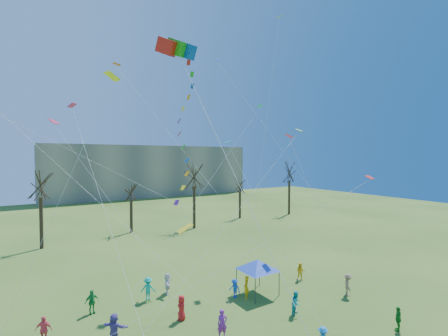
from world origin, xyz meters
TOP-DOWN VIEW (x-y plane):
  - distant_building at (22.00, 82.00)m, footprint 60.00×14.00m
  - bare_tree_row at (6.30, 35.65)m, footprint 71.30×8.24m
  - big_box_kite at (-2.03, 4.91)m, footprint 2.47×5.90m
  - canopy_tent_blue at (6.71, 9.88)m, footprint 3.95×3.95m
  - festival_crowd at (-1.28, 7.89)m, footprint 26.99×14.92m
  - small_kites_aloft at (-0.28, 11.51)m, footprint 28.49×19.31m

SIDE VIEW (x-z plane):
  - festival_crowd at x=-1.28m, z-range -0.05..1.81m
  - canopy_tent_blue at x=6.71m, z-range 1.03..3.99m
  - bare_tree_row at x=6.30m, z-range 1.58..12.35m
  - distant_building at x=22.00m, z-range 0.00..15.00m
  - big_box_kite at x=-2.03m, z-range 3.91..22.21m
  - small_kites_aloft at x=-0.28m, z-range -1.91..29.63m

